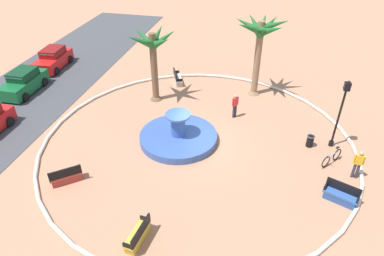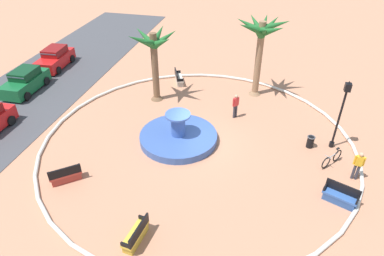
% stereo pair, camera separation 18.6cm
% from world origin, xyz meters
% --- Properties ---
extents(ground_plane, '(80.00, 80.00, 0.00)m').
position_xyz_m(ground_plane, '(0.00, 0.00, 0.00)').
color(ground_plane, tan).
extents(plaza_curb, '(18.40, 18.40, 0.20)m').
position_xyz_m(plaza_curb, '(0.00, 0.00, 0.10)').
color(plaza_curb, silver).
rests_on(plaza_curb, ground).
extents(street_asphalt, '(48.00, 8.00, 0.03)m').
position_xyz_m(street_asphalt, '(0.00, 13.60, 0.01)').
color(street_asphalt, '#424247').
rests_on(street_asphalt, ground).
extents(fountain, '(4.63, 4.63, 1.88)m').
position_xyz_m(fountain, '(-0.08, 1.17, 0.29)').
color(fountain, '#38569E').
rests_on(fountain, ground).
extents(palm_tree_near_fountain, '(3.57, 3.31, 5.13)m').
position_xyz_m(palm_tree_near_fountain, '(4.42, 4.06, 3.69)').
color(palm_tree_near_fountain, brown).
rests_on(palm_tree_near_fountain, ground).
extents(palm_tree_by_curb, '(3.74, 3.78, 5.67)m').
position_xyz_m(palm_tree_by_curb, '(6.90, -2.74, 4.36)').
color(palm_tree_by_curb, '#8E6B4C').
rests_on(palm_tree_by_curb, ground).
extents(bench_east, '(1.41, 1.55, 1.00)m').
position_xyz_m(bench_east, '(-4.88, 5.82, 0.35)').
color(bench_east, '#B73D33').
rests_on(bench_east, ground).
extents(bench_west, '(1.65, 0.70, 1.00)m').
position_xyz_m(bench_west, '(-7.50, 0.94, 0.35)').
color(bench_west, gold).
rests_on(bench_west, ground).
extents(bench_north, '(1.67, 1.10, 1.00)m').
position_xyz_m(bench_north, '(7.28, 3.22, 0.35)').
color(bench_north, beige).
rests_on(bench_north, ground).
extents(bench_southeast, '(1.07, 1.67, 1.00)m').
position_xyz_m(bench_southeast, '(-3.08, -7.66, 0.35)').
color(bench_southeast, '#335BA8').
rests_on(bench_southeast, ground).
extents(lamppost, '(0.32, 0.32, 4.27)m').
position_xyz_m(lamppost, '(1.50, -7.71, 2.50)').
color(lamppost, black).
rests_on(lamppost, ground).
extents(trash_bin, '(0.46, 0.46, 0.73)m').
position_xyz_m(trash_bin, '(1.15, -6.46, 0.39)').
color(trash_bin, black).
rests_on(trash_bin, ground).
extents(bicycle_red_frame, '(1.36, 1.15, 0.94)m').
position_xyz_m(bicycle_red_frame, '(-0.20, -7.53, 0.38)').
color(bicycle_red_frame, black).
rests_on(bicycle_red_frame, ground).
extents(person_cyclist_helmet, '(0.24, 0.53, 1.70)m').
position_xyz_m(person_cyclist_helmet, '(-1.13, -8.60, 0.95)').
color(person_cyclist_helmet, '#33333D').
rests_on(person_cyclist_helmet, ground).
extents(person_cyclist_photo, '(0.42, 0.38, 1.70)m').
position_xyz_m(person_cyclist_photo, '(3.33, -1.75, 0.95)').
color(person_cyclist_photo, '#33333D').
rests_on(person_cyclist_photo, ground).
extents(parked_car_second, '(4.05, 2.01, 1.67)m').
position_xyz_m(parked_car_second, '(3.29, 13.94, 0.78)').
color(parked_car_second, '#145B2D').
rests_on(parked_car_second, ground).
extents(parked_car_third, '(4.11, 2.13, 1.67)m').
position_xyz_m(parked_car_third, '(7.71, 14.24, 0.78)').
color(parked_car_third, red).
rests_on(parked_car_third, ground).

